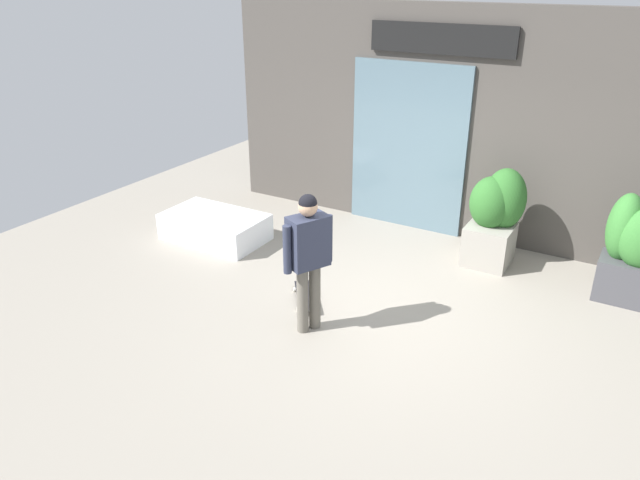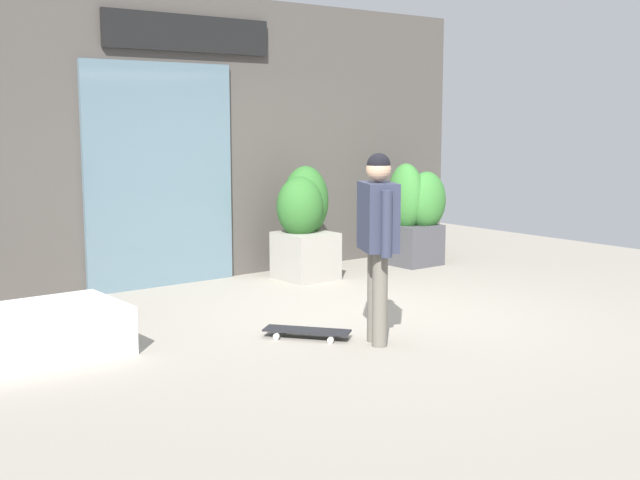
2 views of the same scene
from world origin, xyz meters
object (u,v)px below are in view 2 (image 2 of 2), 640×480
object	(u,v)px
planter_box_left	(304,220)
skateboard	(307,331)
skateboarder	(378,229)
planter_box_right	(416,212)

from	to	relation	value
planter_box_left	skateboard	bearing A→B (deg)	-126.46
skateboarder	planter_box_left	world-z (taller)	skateboarder
skateboarder	planter_box_right	distance (m)	3.92
skateboard	planter_box_right	world-z (taller)	planter_box_right
skateboard	planter_box_left	xyz separation A→B (m)	(1.65, 2.23, 0.64)
skateboarder	skateboard	world-z (taller)	skateboarder
skateboarder	skateboard	bearing A→B (deg)	-28.20
skateboard	planter_box_right	xyz separation A→B (m)	(3.33, 2.03, 0.63)
skateboard	planter_box_right	distance (m)	3.95
planter_box_right	skateboarder	bearing A→B (deg)	-139.38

